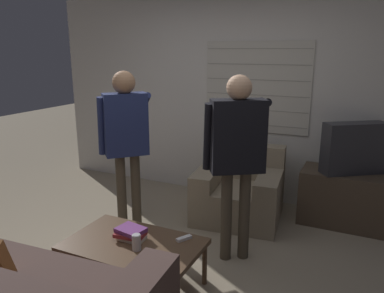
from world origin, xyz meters
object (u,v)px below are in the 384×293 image
(coffee_table, at_px, (133,247))
(soda_can, at_px, (137,242))
(armchair_beige, at_px, (239,191))
(person_right_standing, at_px, (237,145))
(tv, at_px, (354,148))
(book_stack, at_px, (131,233))
(person_left_standing, at_px, (126,132))
(spare_remote, at_px, (184,238))

(coffee_table, distance_m, soda_can, 0.15)
(armchair_beige, distance_m, person_right_standing, 1.16)
(coffee_table, bearing_deg, soda_can, -42.67)
(coffee_table, relative_size, soda_can, 8.31)
(soda_can, bearing_deg, tv, 55.99)
(tv, height_order, person_right_standing, person_right_standing)
(armchair_beige, height_order, book_stack, armchair_beige)
(coffee_table, xyz_separation_m, person_right_standing, (0.56, 0.78, 0.70))
(person_right_standing, bearing_deg, tv, 20.04)
(armchair_beige, height_order, person_left_standing, person_left_standing)
(tv, relative_size, book_stack, 2.63)
(coffee_table, xyz_separation_m, spare_remote, (0.34, 0.21, 0.05))
(armchair_beige, height_order, tv, tv)
(person_left_standing, bearing_deg, book_stack, -99.96)
(tv, distance_m, soda_can, 2.48)
(tv, height_order, book_stack, tv)
(coffee_table, height_order, person_right_standing, person_right_standing)
(person_right_standing, relative_size, soda_can, 13.19)
(book_stack, bearing_deg, coffee_table, -40.79)
(armchair_beige, bearing_deg, soda_can, 75.49)
(armchair_beige, relative_size, tv, 1.54)
(person_left_standing, bearing_deg, armchair_beige, -5.95)
(tv, height_order, soda_can, tv)
(armchair_beige, height_order, spare_remote, armchair_beige)
(tv, bearing_deg, person_left_standing, -6.84)
(tv, relative_size, soda_can, 5.17)
(person_right_standing, height_order, book_stack, person_right_standing)
(coffee_table, distance_m, book_stack, 0.11)
(tv, distance_m, book_stack, 2.46)
(armchair_beige, xyz_separation_m, soda_can, (-0.24, -1.71, 0.15))
(person_left_standing, height_order, book_stack, person_left_standing)
(coffee_table, height_order, book_stack, book_stack)
(book_stack, bearing_deg, person_right_standing, 50.47)
(coffee_table, relative_size, person_right_standing, 0.63)
(soda_can, relative_size, spare_remote, 0.95)
(coffee_table, bearing_deg, book_stack, 139.21)
(armchair_beige, xyz_separation_m, person_right_standing, (0.24, -0.85, 0.76))
(book_stack, distance_m, soda_can, 0.18)
(tv, bearing_deg, armchair_beige, -19.24)
(coffee_table, height_order, spare_remote, spare_remote)
(soda_can, height_order, spare_remote, soda_can)
(person_right_standing, height_order, spare_remote, person_right_standing)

